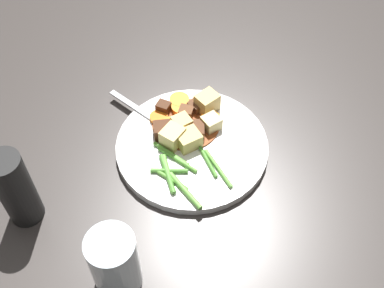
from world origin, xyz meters
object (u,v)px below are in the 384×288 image
dinner_plate (192,147)px  pepper_mill (16,189)px  carrot_slice_4 (210,118)px  meat_chunk_3 (163,108)px  meat_chunk_0 (197,130)px  fork (149,117)px  potato_chunk_1 (173,137)px  meat_chunk_2 (163,131)px  carrot_slice_3 (159,118)px  potato_chunk_4 (182,123)px  meat_chunk_1 (186,112)px  carrot_slice_1 (171,125)px  potato_chunk_3 (207,103)px  carrot_slice_0 (177,102)px  potato_chunk_0 (189,140)px  carrot_slice_5 (181,133)px  water_glass (115,263)px  meat_chunk_4 (196,106)px  potato_chunk_2 (211,123)px  carrot_slice_2 (183,108)px

dinner_plate → pepper_mill: (-0.06, 0.27, 0.06)m
carrot_slice_4 → meat_chunk_3: 0.08m
meat_chunk_0 → fork: size_ratio=0.21×
potato_chunk_1 → meat_chunk_2: (0.02, 0.01, -0.00)m
carrot_slice_3 → potato_chunk_4: size_ratio=1.09×
potato_chunk_1 → meat_chunk_1: 0.06m
carrot_slice_3 → meat_chunk_1: (-0.00, -0.05, 0.00)m
potato_chunk_1 → fork: (0.07, 0.03, -0.01)m
carrot_slice_4 → carrot_slice_1: bearing=90.2°
dinner_plate → potato_chunk_3: (0.07, -0.04, 0.02)m
carrot_slice_0 → potato_chunk_0: 0.10m
carrot_slice_1 → pepper_mill: 0.27m
carrot_slice_0 → carrot_slice_5: size_ratio=1.01×
carrot_slice_1 → fork: (0.03, 0.03, -0.00)m
water_glass → meat_chunk_4: bearing=-33.1°
dinner_plate → water_glass: size_ratio=2.32×
carrot_slice_5 → potato_chunk_3: (0.05, -0.06, 0.01)m
pepper_mill → dinner_plate: bearing=-77.5°
carrot_slice_4 → meat_chunk_3: bearing=62.3°
potato_chunk_1 → potato_chunk_2: 0.07m
carrot_slice_1 → meat_chunk_4: bearing=-60.4°
potato_chunk_4 → carrot_slice_5: bearing=163.6°
carrot_slice_5 → meat_chunk_4: size_ratio=1.42×
meat_chunk_3 → dinner_plate: bearing=-159.6°
carrot_slice_2 → meat_chunk_4: bearing=-102.4°
carrot_slice_4 → meat_chunk_4: (0.03, 0.02, 0.00)m
dinner_plate → meat_chunk_1: meat_chunk_1 is taller
carrot_slice_0 → pepper_mill: bearing=120.0°
carrot_slice_2 → potato_chunk_0: bearing=173.6°
potato_chunk_2 → meat_chunk_2: same height
dinner_plate → carrot_slice_1: bearing=30.7°
meat_chunk_4 → potato_chunk_4: bearing=136.2°
potato_chunk_4 → meat_chunk_1: 0.03m
water_glass → carrot_slice_4: bearing=-38.8°
meat_chunk_0 → water_glass: 0.28m
meat_chunk_0 → meat_chunk_3: (0.06, 0.04, -0.00)m
carrot_slice_5 → meat_chunk_1: 0.05m
potato_chunk_1 → potato_chunk_2: bearing=-76.8°
carrot_slice_3 → carrot_slice_0: bearing=-54.1°
potato_chunk_3 → carrot_slice_4: bearing=177.9°
potato_chunk_0 → potato_chunk_3: size_ratio=1.02×
meat_chunk_3 → potato_chunk_0: bearing=-163.4°
carrot_slice_1 → carrot_slice_4: (0.00, -0.07, -0.00)m
meat_chunk_4 → pepper_mill: (-0.13, 0.30, 0.04)m
potato_chunk_3 → meat_chunk_0: (-0.05, 0.03, -0.01)m
carrot_slice_2 → meat_chunk_3: size_ratio=1.61×
carrot_slice_2 → water_glass: bearing=150.7°
dinner_plate → fork: fork is taller
carrot_slice_2 → carrot_slice_4: carrot_slice_2 is taller
carrot_slice_1 → carrot_slice_2: size_ratio=0.82×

